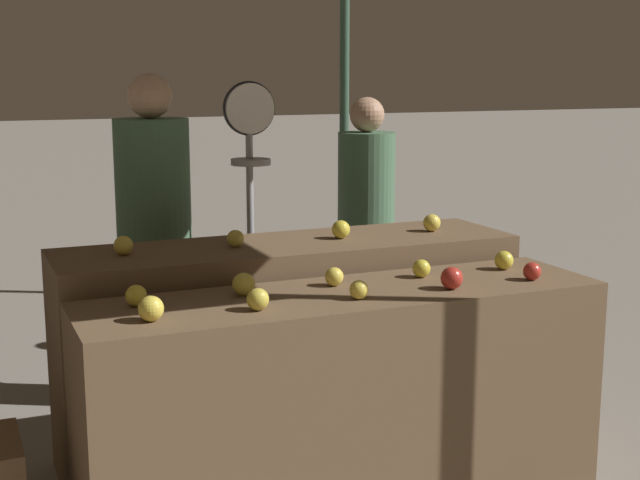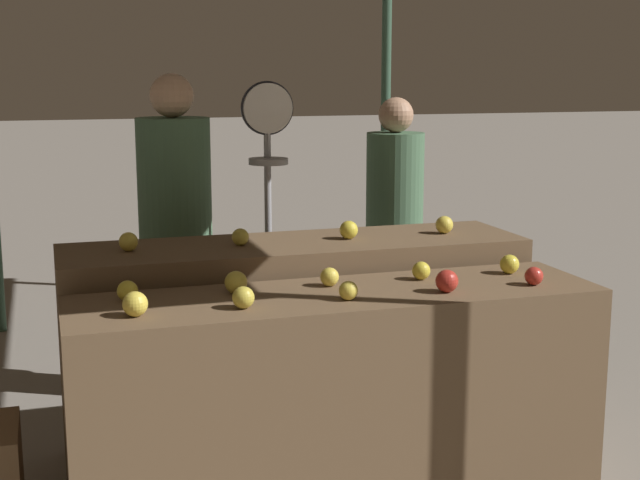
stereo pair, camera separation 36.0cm
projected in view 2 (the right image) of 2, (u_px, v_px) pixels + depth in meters
The scene contains 19 objects.
display_counter_front at pixel (338, 403), 3.48m from camera, with size 2.06×0.55×0.89m, color brown.
display_counter_back at pixel (296, 347), 4.04m from camera, with size 2.06×0.55×0.98m, color brown.
apple_front_0 at pixel (135, 304), 3.07m from camera, with size 0.09×0.09×0.09m, color yellow.
apple_front_1 at pixel (243, 298), 3.17m from camera, with size 0.08×0.08×0.08m, color gold.
apple_front_2 at pixel (347, 291), 3.29m from camera, with size 0.07×0.07×0.07m, color yellow.
apple_front_3 at pixel (447, 281), 3.40m from camera, with size 0.09×0.09×0.09m, color #B72D23.
apple_front_4 at pixel (534, 276), 3.52m from camera, with size 0.07×0.07×0.07m, color #B72D23.
apple_front_5 at pixel (128, 291), 3.27m from camera, with size 0.08×0.08×0.08m, color gold.
apple_front_6 at pixel (236, 282), 3.38m from camera, with size 0.09×0.09×0.09m, color gold.
apple_front_7 at pixel (329, 277), 3.50m from camera, with size 0.07×0.07×0.07m, color yellow.
apple_front_8 at pixel (421, 271), 3.61m from camera, with size 0.07×0.07×0.07m, color gold.
apple_front_9 at pixel (510, 264), 3.72m from camera, with size 0.08×0.08×0.08m, color gold.
apple_back_0 at pixel (128, 242), 3.74m from camera, with size 0.08×0.08×0.08m, color yellow.
apple_back_1 at pixel (240, 237), 3.86m from camera, with size 0.08×0.08×0.08m, color gold.
apple_back_2 at pixel (349, 230), 4.01m from camera, with size 0.08×0.08×0.08m, color gold.
apple_back_3 at pixel (444, 225), 4.14m from camera, with size 0.08×0.08×0.08m, color yellow.
produce_scale at pixel (268, 173), 4.50m from camera, with size 0.27×0.20×1.67m.
person_vendor_at_scale at pixel (175, 215), 4.66m from camera, with size 0.45×0.45×1.71m.
person_customer_left at pixel (394, 210), 5.31m from camera, with size 0.40×0.40×1.57m.
Camera 2 is at (-1.05, -3.13, 1.72)m, focal length 50.00 mm.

